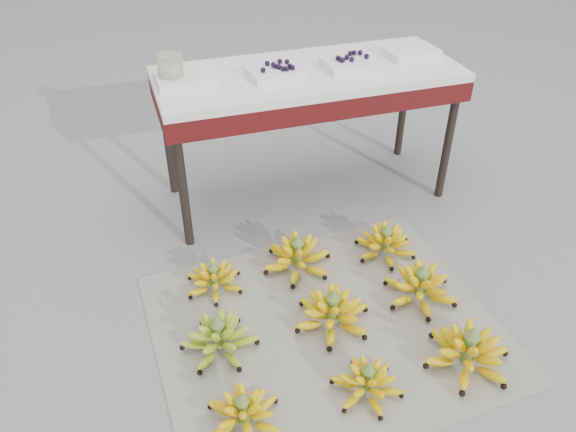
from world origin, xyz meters
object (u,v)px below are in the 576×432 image
object	(u,v)px
vendor_table	(308,86)
tray_right	(351,64)
bunch_front_center	(367,382)
bunch_back_center	(297,257)
tray_left	(276,72)
tray_far_left	(186,78)
bunch_back_right	(385,243)
tray_far_right	(411,52)
bunch_mid_left	(219,338)
bunch_back_left	(214,279)
bunch_mid_right	(421,286)
newspaper_mat	(326,327)
bunch_mid_center	(332,312)
glass_jar	(171,70)
bunch_front_left	(243,414)
bunch_front_right	(468,352)

from	to	relation	value
vendor_table	tray_right	world-z (taller)	tray_right
bunch_front_center	bunch_back_center	distance (m)	0.67
vendor_table	tray_left	size ratio (longest dim) A/B	5.38
tray_far_left	tray_right	size ratio (longest dim) A/B	1.05
bunch_back_right	tray_right	distance (m)	0.81
tray_left	tray_far_right	size ratio (longest dim) A/B	1.03
bunch_front_center	bunch_back_right	size ratio (longest dim) A/B	1.11
bunch_mid_left	bunch_back_left	xyz separation A→B (m)	(0.05, 0.32, -0.01)
bunch_mid_right	newspaper_mat	bearing A→B (deg)	-170.99
bunch_mid_right	vendor_table	xyz separation A→B (m)	(-0.17, 0.87, 0.51)
bunch_front_center	bunch_mid_center	world-z (taller)	bunch_mid_center
bunch_front_center	tray_far_left	size ratio (longest dim) A/B	1.18
bunch_back_left	glass_jar	distance (m)	0.88
bunch_front_center	bunch_mid_left	size ratio (longest dim) A/B	0.90
bunch_front_left	bunch_back_left	size ratio (longest dim) A/B	1.16
bunch_front_left	bunch_mid_left	world-z (taller)	bunch_mid_left
bunch_mid_left	bunch_back_right	size ratio (longest dim) A/B	1.23
glass_jar	newspaper_mat	bearing A→B (deg)	-68.23
tray_far_right	glass_jar	distance (m)	1.11
newspaper_mat	bunch_back_right	world-z (taller)	bunch_back_right
bunch_mid_left	bunch_back_left	distance (m)	0.32
bunch_mid_right	tray_far_left	world-z (taller)	tray_far_left
tray_far_right	bunch_mid_right	bearing A→B (deg)	-111.07
bunch_front_left	vendor_table	bearing A→B (deg)	52.71
newspaper_mat	bunch_back_right	xyz separation A→B (m)	(0.40, 0.33, 0.06)
bunch_back_center	tray_far_right	distance (m)	1.11
newspaper_mat	glass_jar	bearing A→B (deg)	111.77
bunch_front_left	bunch_back_left	bearing A→B (deg)	76.61
newspaper_mat	bunch_front_left	size ratio (longest dim) A/B	4.37
tray_left	bunch_front_right	bearing A→B (deg)	-74.58
bunch_mid_center	vendor_table	distance (m)	1.05
bunch_front_center	tray_right	size ratio (longest dim) A/B	1.24
bunch_front_right	bunch_back_left	distance (m)	1.00
bunch_mid_left	glass_jar	xyz separation A→B (m)	(0.04, 0.90, 0.66)
bunch_back_right	vendor_table	bearing A→B (deg)	103.19
bunch_mid_right	bunch_back_left	xyz separation A→B (m)	(-0.76, 0.31, -0.01)
tray_right	bunch_mid_center	bearing A→B (deg)	-114.89
vendor_table	tray_far_right	size ratio (longest dim) A/B	5.55
bunch_mid_right	bunch_back_center	bearing A→B (deg)	146.17
tray_left	tray_right	bearing A→B (deg)	-0.81
bunch_back_right	tray_far_left	distance (m)	1.11
bunch_front_center	tray_far_right	bearing A→B (deg)	38.55
bunch_mid_right	bunch_back_right	distance (m)	0.30
bunch_mid_right	bunch_back_center	xyz separation A→B (m)	(-0.40, 0.32, 0.00)
tray_left	tray_far_left	bearing A→B (deg)	171.93
tray_right	tray_left	bearing A→B (deg)	179.19
bunch_back_right	bunch_back_center	bearing A→B (deg)	173.42
tray_far_left	glass_jar	size ratio (longest dim) A/B	1.96
tray_left	newspaper_mat	bearing A→B (deg)	-95.12
tray_left	bunch_back_right	bearing A→B (deg)	-58.91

